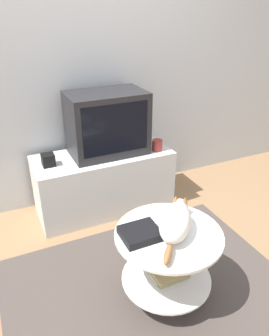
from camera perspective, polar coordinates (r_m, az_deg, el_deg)
name	(u,v)px	position (r m, az deg, el deg)	size (l,w,h in m)	color
ground_plane	(151,293)	(2.28, 2.90, -20.95)	(12.00, 12.00, 0.00)	#93704C
wall_back	(76,55)	(2.85, -10.20, 18.80)	(8.00, 0.05, 2.60)	silver
rug	(151,292)	(2.27, 2.91, -20.78)	(1.80, 1.40, 0.02)	#4C423D
tv_stand	(104,182)	(2.91, -5.32, -2.39)	(1.17, 0.48, 0.53)	silver
tv	(107,123)	(2.74, -4.80, 7.77)	(0.63, 0.40, 0.52)	#232326
speaker	(48,160)	(2.65, -14.80, 1.37)	(0.10, 0.10, 0.10)	black
mug	(157,145)	(2.84, 3.98, 3.98)	(0.09, 0.09, 0.10)	#99332D
coffee_table	(167,257)	(2.03, 5.75, -15.15)	(0.62, 0.62, 0.49)	#B2B2B7
dvd_box	(140,233)	(1.86, 1.01, -11.31)	(0.21, 0.18, 0.05)	black
cat	(176,221)	(1.89, 7.16, -9.20)	(0.38, 0.44, 0.15)	silver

